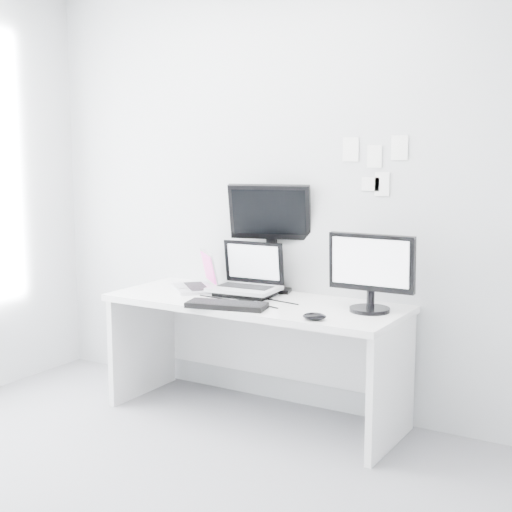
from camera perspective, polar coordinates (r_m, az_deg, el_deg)
name	(u,v)px	position (r m, az deg, el deg)	size (l,w,h in m)	color
ground	(117,501)	(3.69, -10.68, -18.08)	(3.60, 3.60, 0.00)	slate
back_wall	(284,193)	(4.62, 2.16, 4.91)	(3.60, 3.60, 0.00)	#B6B8BB
desk	(255,359)	(4.50, -0.09, -7.97)	(1.80, 0.70, 0.73)	white
macbook	(194,270)	(4.70, -4.80, -1.06)	(0.35, 0.26, 0.26)	silver
speaker	(245,276)	(4.73, -0.88, -1.56)	(0.08, 0.08, 0.17)	black
dell_laptop	(244,269)	(4.49, -0.92, -1.01)	(0.40, 0.31, 0.33)	#B4B6BC
rear_monitor	(271,236)	(4.62, 1.13, 1.53)	(0.51, 0.18, 0.70)	black
samsung_monitor	(371,272)	(4.11, 8.84, -1.20)	(0.49, 0.23, 0.45)	black
keyboard	(227,305)	(4.20, -2.28, -3.81)	(0.46, 0.16, 0.03)	black
mouse	(314,316)	(3.92, 4.54, -4.67)	(0.13, 0.08, 0.04)	black
wall_note_0	(351,149)	(4.41, 7.32, 8.17)	(0.10, 0.00, 0.14)	white
wall_note_1	(374,156)	(4.35, 9.14, 7.60)	(0.09, 0.00, 0.13)	white
wall_note_2	(400,148)	(4.29, 11.03, 8.21)	(0.10, 0.00, 0.14)	white
wall_note_3	(371,184)	(4.36, 8.84, 5.51)	(0.11, 0.00, 0.08)	white
wall_note_4	(382,184)	(4.34, 9.72, 5.50)	(0.09, 0.00, 0.14)	white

